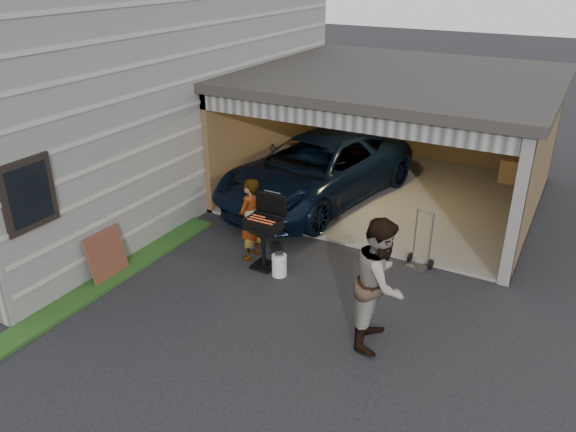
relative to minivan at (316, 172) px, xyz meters
name	(u,v)px	position (x,y,z in m)	size (l,w,h in m)	color
ground	(203,325)	(0.60, -5.20, -0.74)	(80.00, 80.00, 0.00)	black
house	(94,70)	(-5.40, -1.20, 2.01)	(7.00, 11.00, 5.50)	#474744
groundcover_strip	(51,315)	(-1.65, -6.20, -0.71)	(0.50, 8.00, 0.06)	#193814
garage	(400,115)	(1.36, 1.59, 1.13)	(6.80, 6.30, 2.90)	#605E59
minivan	(316,172)	(0.00, 0.00, 0.00)	(2.45, 5.31, 1.47)	black
woman	(250,219)	(0.10, -3.00, 0.06)	(0.58, 0.38, 1.60)	#9BB1C3
man	(380,282)	(3.10, -4.25, 0.26)	(0.97, 0.76, 2.00)	#49211C
bbq_grill	(264,226)	(0.51, -3.16, 0.09)	(0.63, 0.55, 1.39)	black
propane_tank	(279,265)	(0.90, -3.31, -0.54)	(0.27, 0.27, 0.40)	white
plywood_panel	(107,255)	(-1.74, -4.84, -0.30)	(0.04, 0.79, 0.89)	#52271C
hand_truck	(420,256)	(3.02, -1.79, -0.52)	(0.49, 0.40, 1.12)	slate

